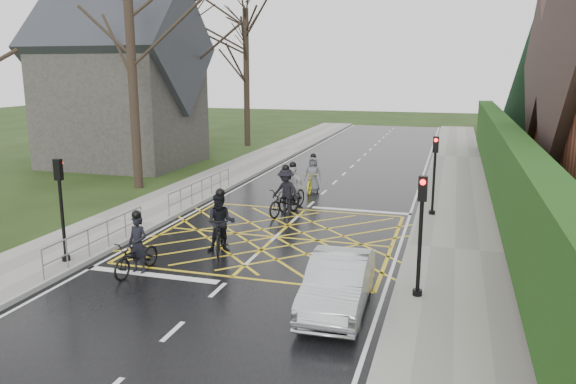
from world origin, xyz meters
The scene contains 22 objects.
ground centered at (0.00, 0.00, 0.00)m, with size 120.00×120.00×0.00m, color black.
road centered at (0.00, 0.00, 0.01)m, with size 9.00×80.00×0.01m, color black.
sidewalk_right centered at (6.00, 0.00, 0.07)m, with size 3.00×80.00×0.15m, color gray.
sidewalk_left centered at (-6.00, 0.00, 0.07)m, with size 3.00×80.00×0.15m, color gray.
stone_wall centered at (7.75, 6.00, 0.35)m, with size 0.50×38.00×0.70m, color slate.
hedge centered at (7.75, 6.00, 2.10)m, with size 0.90×38.00×2.80m, color #1C3B10.
conifer centered at (10.75, 26.00, 4.99)m, with size 4.60×4.60×10.00m.
church centered at (-13.54, 12.00, 4.93)m, with size 8.80×7.80×11.00m.
tree_near centered at (-9.00, 6.00, 7.91)m, with size 9.24×9.24×11.44m.
tree_mid centered at (-10.00, 14.00, 8.63)m, with size 10.08×10.08×12.48m.
tree_far centered at (-9.30, 22.00, 7.19)m, with size 8.40×8.40×10.40m.
railing_south centered at (-4.65, -3.50, 0.78)m, with size 0.05×5.04×1.03m.
railing_north centered at (-4.65, 4.00, 0.79)m, with size 0.05×6.04×1.03m.
traffic_light_ne centered at (5.10, 4.20, 1.66)m, with size 0.24×0.31×3.21m.
traffic_light_se centered at (5.10, -4.20, 1.66)m, with size 0.24×0.31×3.21m.
traffic_light_sw centered at (-5.10, -4.50, 1.66)m, with size 0.24×0.31×3.21m.
cyclist_rear centered at (-2.70, -4.47, 0.60)m, with size 0.89×1.96×1.84m.
cyclist_back centered at (-1.17, -2.05, 0.78)m, with size 1.19×2.15×2.08m.
cyclist_mid centered at (-0.56, 3.05, 0.75)m, with size 1.36×2.22×2.04m.
cyclist_front centered at (-0.52, 3.92, 0.74)m, with size 1.16×2.09×2.01m.
cyclist_lead centered at (-0.53, 7.40, 0.64)m, with size 0.85×1.93×1.86m.
car centered at (3.27, -5.21, 0.66)m, with size 1.39×4.00×1.32m, color #B3B7BB.
Camera 1 is at (5.75, -17.82, 5.73)m, focal length 35.00 mm.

